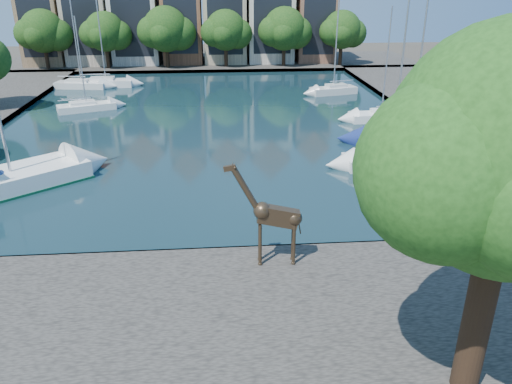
% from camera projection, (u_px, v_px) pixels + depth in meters
% --- Properties ---
extents(ground, '(160.00, 160.00, 0.00)m').
position_uv_depth(ground, '(213.00, 257.00, 22.90)').
color(ground, '#38332B').
rests_on(ground, ground).
extents(water_basin, '(38.00, 50.00, 0.08)m').
position_uv_depth(water_basin, '(212.00, 120.00, 44.85)').
color(water_basin, black).
rests_on(water_basin, ground).
extents(near_quay, '(50.00, 14.00, 0.50)m').
position_uv_depth(near_quay, '(214.00, 359.00, 16.39)').
color(near_quay, '#4C4842').
rests_on(near_quay, ground).
extents(far_quay, '(60.00, 16.00, 0.50)m').
position_uv_depth(far_quay, '(212.00, 62.00, 74.07)').
color(far_quay, '#4C4842').
rests_on(far_quay, ground).
extents(right_quay, '(14.00, 52.00, 0.50)m').
position_uv_depth(right_quay, '(480.00, 112.00, 46.66)').
color(right_quay, '#4C4842').
rests_on(right_quay, ground).
extents(townhouse_west_end, '(5.44, 9.18, 14.93)m').
position_uv_depth(townhouse_west_end, '(45.00, 12.00, 69.51)').
color(townhouse_west_end, '#8C6D4C').
rests_on(townhouse_west_end, far_quay).
extents(townhouse_west_mid, '(5.94, 9.18, 16.79)m').
position_uv_depth(townhouse_west_mid, '(88.00, 5.00, 69.62)').
color(townhouse_west_mid, '#B9A78E').
rests_on(townhouse_west_mid, far_quay).
extents(townhouse_west_inner, '(6.43, 9.18, 15.15)m').
position_uv_depth(townhouse_west_inner, '(136.00, 12.00, 70.46)').
color(townhouse_west_inner, beige).
rests_on(townhouse_west_inner, far_quay).
extents(townhouse_center, '(5.44, 9.18, 16.93)m').
position_uv_depth(townhouse_center, '(182.00, 4.00, 70.55)').
color(townhouse_center, brown).
rests_on(townhouse_center, far_quay).
extents(townhouse_east_inner, '(5.94, 9.18, 15.79)m').
position_uv_depth(townhouse_east_inner, '(224.00, 9.00, 71.25)').
color(townhouse_east_inner, tan).
rests_on(townhouse_east_inner, far_quay).
extents(townhouse_east_mid, '(6.43, 9.18, 16.65)m').
position_uv_depth(townhouse_east_mid, '(269.00, 6.00, 71.60)').
color(townhouse_east_mid, beige).
rests_on(townhouse_east_mid, far_quay).
extents(townhouse_east_end, '(5.44, 9.18, 14.43)m').
position_uv_depth(townhouse_east_end, '(314.00, 13.00, 72.48)').
color(townhouse_east_end, brown).
rests_on(townhouse_east_end, far_quay).
extents(far_tree_far_west, '(7.28, 5.60, 7.68)m').
position_uv_depth(far_tree_far_west, '(43.00, 33.00, 65.42)').
color(far_tree_far_west, '#332114').
rests_on(far_tree_far_west, far_quay).
extents(far_tree_west, '(6.76, 5.20, 7.36)m').
position_uv_depth(far_tree_west, '(106.00, 33.00, 66.07)').
color(far_tree_west, '#332114').
rests_on(far_tree_west, far_quay).
extents(far_tree_mid_west, '(7.80, 6.00, 8.00)m').
position_uv_depth(far_tree_mid_west, '(166.00, 31.00, 66.59)').
color(far_tree_mid_west, '#332114').
rests_on(far_tree_mid_west, far_quay).
extents(far_tree_mid_east, '(7.02, 5.40, 7.52)m').
position_uv_depth(far_tree_mid_east, '(226.00, 31.00, 67.26)').
color(far_tree_mid_east, '#332114').
rests_on(far_tree_mid_east, far_quay).
extents(far_tree_east, '(7.54, 5.80, 7.84)m').
position_uv_depth(far_tree_east, '(285.00, 30.00, 67.82)').
color(far_tree_east, '#332114').
rests_on(far_tree_east, far_quay).
extents(far_tree_far_east, '(6.76, 5.20, 7.36)m').
position_uv_depth(far_tree_far_east, '(343.00, 31.00, 68.49)').
color(far_tree_far_east, '#332114').
rests_on(far_tree_far_east, far_quay).
extents(giraffe_statue, '(3.15, 0.60, 4.50)m').
position_uv_depth(giraffe_statue, '(272.00, 216.00, 20.65)').
color(giraffe_statue, '#3E2E1F').
rests_on(giraffe_statue, near_quay).
extents(sailboat_left_c, '(5.61, 3.69, 8.59)m').
position_uv_depth(sailboat_left_c, '(86.00, 105.00, 47.68)').
color(sailboat_left_c, white).
rests_on(sailboat_left_c, water_basin).
extents(sailboat_left_d, '(6.08, 2.24, 10.14)m').
position_uv_depth(sailboat_left_d, '(106.00, 81.00, 58.08)').
color(sailboat_left_d, silver).
rests_on(sailboat_left_d, water_basin).
extents(sailboat_left_e, '(6.03, 2.88, 11.12)m').
position_uv_depth(sailboat_left_e, '(81.00, 83.00, 57.38)').
color(sailboat_left_e, silver).
rests_on(sailboat_left_e, water_basin).
extents(sailboat_right_a, '(6.40, 2.51, 10.75)m').
position_uv_depth(sailboat_right_a, '(391.00, 158.00, 33.50)').
color(sailboat_right_a, white).
rests_on(sailboat_right_a, water_basin).
extents(sailboat_right_b, '(8.04, 5.13, 13.30)m').
position_uv_depth(sailboat_right_b, '(410.00, 139.00, 37.14)').
color(sailboat_right_b, navy).
rests_on(sailboat_right_b, water_basin).
extents(sailboat_right_c, '(5.68, 2.25, 9.61)m').
position_uv_depth(sailboat_right_c, '(381.00, 114.00, 44.24)').
color(sailboat_right_c, white).
rests_on(sailboat_right_c, water_basin).
extents(sailboat_right_d, '(5.33, 2.98, 10.07)m').
position_uv_depth(sailboat_right_d, '(333.00, 88.00, 54.40)').
color(sailboat_right_d, beige).
rests_on(sailboat_right_d, water_basin).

